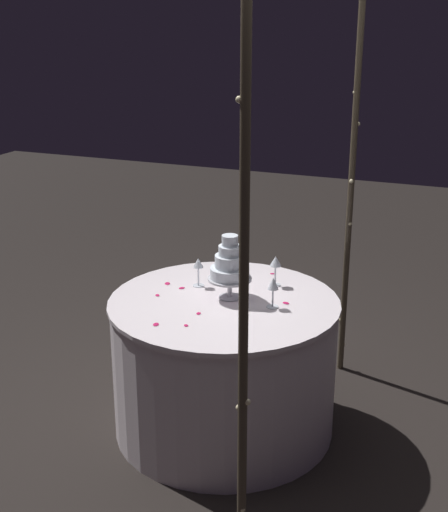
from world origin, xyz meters
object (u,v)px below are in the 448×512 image
main_table (224,365)px  wine_glass_1 (273,286)px  decorative_arch (312,171)px  wine_glass_0 (276,263)px  wine_glass_2 (198,265)px  tiered_cake (230,266)px

main_table → wine_glass_1: 0.54m
decorative_arch → wine_glass_0: decorative_arch is taller
wine_glass_0 → wine_glass_2: 0.40m
main_table → wine_glass_2: size_ratio=7.48×
decorative_arch → wine_glass_1: size_ratio=14.39×
wine_glass_0 → wine_glass_2: bearing=-66.7°
decorative_arch → wine_glass_2: (-0.13, -0.62, -0.58)m
tiered_cake → wine_glass_0: bearing=147.7°
decorative_arch → wine_glass_0: size_ratio=13.68×
tiered_cake → wine_glass_0: (-0.25, 0.16, -0.05)m
tiered_cake → wine_glass_2: size_ratio=2.13×
wine_glass_0 → wine_glass_1: (0.28, 0.08, -0.01)m
wine_glass_0 → wine_glass_1: wine_glass_0 is taller
tiered_cake → wine_glass_1: bearing=82.5°
wine_glass_0 → decorative_arch: bearing=40.8°
wine_glass_2 → main_table: bearing=56.2°
decorative_arch → wine_glass_0: 0.69m
tiered_cake → wine_glass_0: 0.30m
wine_glass_0 → wine_glass_2: size_ratio=1.05×
decorative_arch → wine_glass_0: bearing=-139.2°
tiered_cake → wine_glass_2: tiered_cake is taller
decorative_arch → wine_glass_1: decorative_arch is taller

